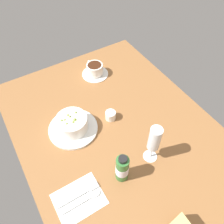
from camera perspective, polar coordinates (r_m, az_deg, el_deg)
name	(u,v)px	position (r cm, az deg, el deg)	size (l,w,h in cm)	color
ground_plane	(114,129)	(105.76, 0.61, -4.16)	(110.00, 84.00, 3.00)	brown
porridge_bowl	(72,124)	(102.21, -9.78, -3.06)	(21.89, 21.89, 8.61)	white
cutlery_setting	(80,198)	(90.16, -7.91, -20.41)	(14.03, 17.52, 0.90)	white
coffee_cup	(95,70)	(126.98, -4.28, 10.33)	(14.34, 14.26, 6.55)	white
creamer_jug	(110,115)	(105.75, -0.38, -0.86)	(5.27, 5.40, 4.84)	white
wine_glass	(154,140)	(87.34, 10.41, -6.87)	(5.76, 5.76, 19.06)	white
sauce_bottle_green	(122,168)	(86.85, 2.53, -13.77)	(4.94, 4.94, 14.40)	#337233
menu_card	(183,223)	(85.24, 17.05, -24.79)	(4.51, 7.51, 10.21)	tan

